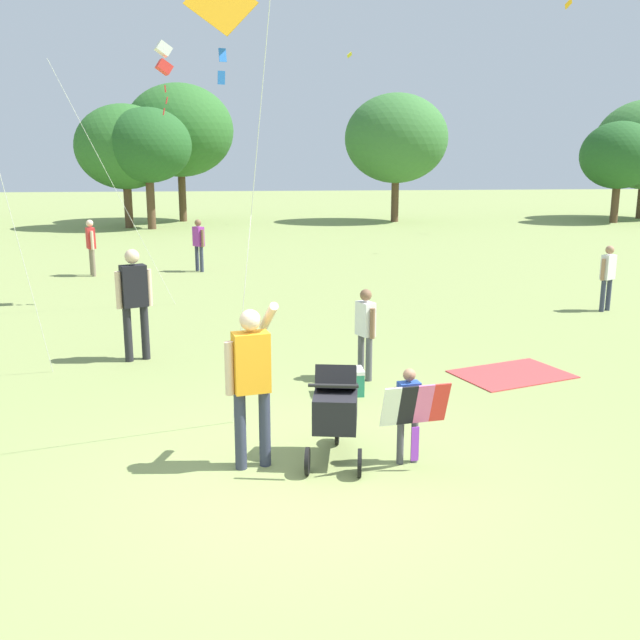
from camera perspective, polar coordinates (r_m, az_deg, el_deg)
ground_plane at (r=7.13m, az=-1.37°, el=-12.73°), size 120.00×120.00×0.00m
treeline_distant at (r=34.08m, az=-8.19°, el=14.09°), size 43.55×7.72×6.48m
child_with_butterfly_kite at (r=7.29m, az=7.23°, el=-7.01°), size 0.71×0.39×1.02m
person_adult_flyer at (r=7.09m, az=-5.55°, el=-4.32°), size 0.54×0.57×1.72m
stroller at (r=7.37m, az=1.27°, el=-6.74°), size 0.64×1.12×1.03m
kite_adult_black at (r=8.12m, az=-7.83°, el=22.57°), size 0.87×1.31×5.02m
kite_blue_high at (r=15.35m, az=-12.49°, el=19.71°), size 2.16×1.42×5.33m
person_red_shirt at (r=19.77m, az=-9.73°, el=6.28°), size 0.34×0.38×1.43m
person_sitting_far at (r=11.19m, az=-14.70°, el=1.91°), size 0.52×0.36×1.74m
person_couple_left at (r=9.97m, az=3.66°, el=-0.53°), size 0.27×0.39×1.30m
person_kid_running at (r=15.55m, az=22.11°, el=3.54°), size 0.39×0.30×1.35m
person_back_turned at (r=19.72m, az=-17.92°, el=5.91°), size 0.30×0.45×1.48m
picnic_blanket at (r=10.70m, az=15.17°, el=-4.23°), size 1.84×1.52×0.02m
cooler_box at (r=9.47m, az=2.12°, el=-4.96°), size 0.45×0.33×0.35m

